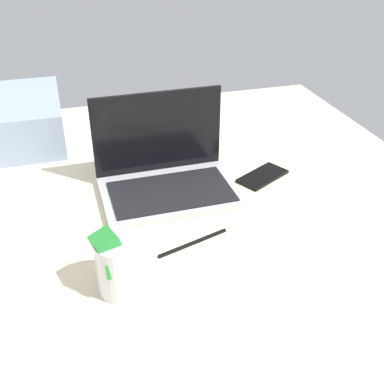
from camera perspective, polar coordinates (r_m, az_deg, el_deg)
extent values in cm
cube|color=beige|center=(118.88, -11.70, -6.45)|extent=(180.00, 140.00, 18.00)
cube|color=#B7BABC|center=(118.21, -2.67, -0.07)|extent=(33.27, 23.39, 2.00)
cube|color=black|center=(116.35, -2.50, 0.07)|extent=(29.20, 17.35, 0.40)
cube|color=black|center=(122.31, -4.10, 7.12)|extent=(33.01, 1.39, 21.00)
cylinder|color=silver|center=(89.68, -8.47, -8.64)|extent=(9.00, 9.00, 11.00)
cube|color=yellow|center=(90.12, -8.16, -9.69)|extent=(5.44, 5.79, 3.44)
cube|color=#268C33|center=(87.36, -8.73, -8.30)|extent=(5.27, 5.20, 3.36)
cube|color=#268C33|center=(86.60, -10.26, -5.93)|extent=(6.07, 6.13, 3.95)
cube|color=black|center=(127.67, 8.36, 1.87)|extent=(15.55, 12.66, 0.80)
cube|color=black|center=(102.54, 0.14, -6.07)|extent=(16.42, 5.58, 0.60)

